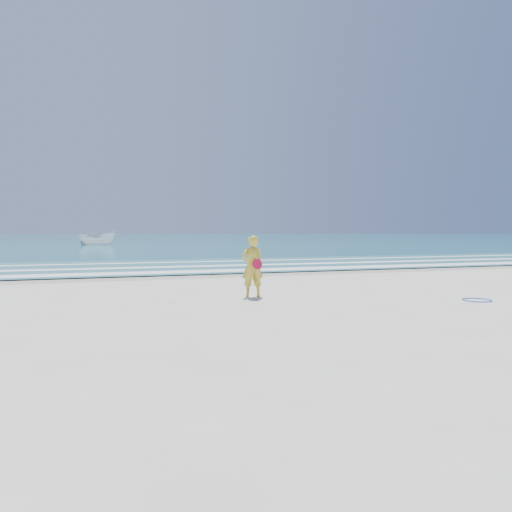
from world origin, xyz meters
name	(u,v)px	position (x,y,z in m)	size (l,w,h in m)	color
ground	(308,310)	(0.00, 0.00, 0.00)	(400.00, 400.00, 0.00)	silver
wet_sand	(211,275)	(0.00, 9.00, 0.00)	(400.00, 2.40, 0.00)	#B2A893
ocean	(108,238)	(0.00, 105.00, 0.02)	(400.00, 190.00, 0.04)	#19727F
shallow	(187,265)	(0.00, 14.00, 0.04)	(400.00, 10.00, 0.01)	#59B7AD
foam_near	(204,271)	(0.00, 10.30, 0.05)	(400.00, 1.40, 0.01)	white
foam_mid	(190,266)	(0.00, 13.20, 0.05)	(400.00, 0.90, 0.01)	white
foam_far	(178,262)	(0.00, 16.50, 0.05)	(400.00, 0.60, 0.01)	white
hoop	(477,300)	(4.65, -0.06, 0.01)	(0.71, 0.71, 0.03)	blue
boat	(98,238)	(-3.34, 50.64, 0.86)	(1.60, 4.24, 1.64)	white
buoy	(251,242)	(14.76, 48.38, 0.25)	(0.43, 0.43, 0.43)	black
woman	(252,266)	(-0.50, 2.44, 0.81)	(0.61, 0.43, 1.63)	gold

